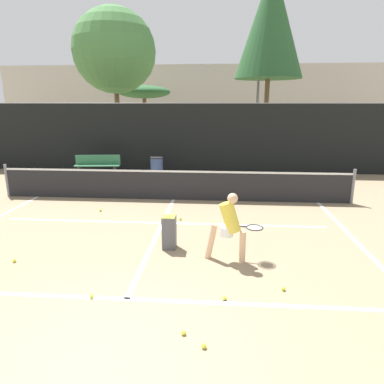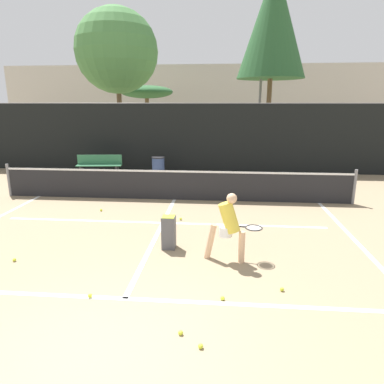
% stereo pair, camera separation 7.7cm
% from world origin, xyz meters
% --- Properties ---
extents(ground_plane, '(100.00, 100.00, 0.00)m').
position_xyz_m(ground_plane, '(0.00, 0.00, 0.00)').
color(ground_plane, '#937F60').
extents(court_baseline_near, '(11.00, 0.10, 0.01)m').
position_xyz_m(court_baseline_near, '(0.00, 1.41, 0.00)').
color(court_baseline_near, white).
rests_on(court_baseline_near, ground).
extents(court_service_line, '(8.25, 0.10, 0.01)m').
position_xyz_m(court_service_line, '(0.00, 4.94, 0.00)').
color(court_service_line, white).
rests_on(court_service_line, ground).
extents(court_center_mark, '(0.10, 5.73, 0.01)m').
position_xyz_m(court_center_mark, '(0.00, 4.28, 0.00)').
color(court_center_mark, white).
rests_on(court_center_mark, ground).
extents(court_sideline_right, '(0.10, 6.73, 0.01)m').
position_xyz_m(court_sideline_right, '(4.51, 4.28, 0.00)').
color(court_sideline_right, white).
rests_on(court_sideline_right, ground).
extents(net, '(11.09, 0.09, 1.07)m').
position_xyz_m(net, '(0.00, 7.14, 0.51)').
color(net, slate).
rests_on(net, ground).
extents(fence_back, '(24.00, 0.06, 2.99)m').
position_xyz_m(fence_back, '(0.00, 11.76, 1.49)').
color(fence_back, black).
rests_on(fence_back, ground).
extents(player_practicing, '(1.18, 0.47, 1.37)m').
position_xyz_m(player_practicing, '(1.64, 2.93, 0.75)').
color(player_practicing, '#DBAD84').
rests_on(player_practicing, ground).
extents(tennis_ball_scattered_0, '(0.07, 0.07, 0.07)m').
position_xyz_m(tennis_ball_scattered_0, '(2.51, 1.86, 0.03)').
color(tennis_ball_scattered_0, '#D1E033').
rests_on(tennis_ball_scattered_0, ground).
extents(tennis_ball_scattered_1, '(0.07, 0.07, 0.07)m').
position_xyz_m(tennis_ball_scattered_1, '(1.26, 0.39, 0.03)').
color(tennis_ball_scattered_1, '#D1E033').
rests_on(tennis_ball_scattered_1, ground).
extents(tennis_ball_scattered_2, '(0.07, 0.07, 0.07)m').
position_xyz_m(tennis_ball_scattered_2, '(0.98, 0.63, 0.03)').
color(tennis_ball_scattered_2, '#D1E033').
rests_on(tennis_ball_scattered_2, ground).
extents(tennis_ball_scattered_3, '(0.07, 0.07, 0.07)m').
position_xyz_m(tennis_ball_scattered_3, '(-2.52, 2.51, 0.03)').
color(tennis_ball_scattered_3, '#D1E033').
rests_on(tennis_ball_scattered_3, ground).
extents(tennis_ball_scattered_4, '(0.07, 0.07, 0.07)m').
position_xyz_m(tennis_ball_scattered_4, '(-0.56, 1.40, 0.03)').
color(tennis_ball_scattered_4, '#D1E033').
rests_on(tennis_ball_scattered_4, ground).
extents(tennis_ball_scattered_5, '(0.07, 0.07, 0.07)m').
position_xyz_m(tennis_ball_scattered_5, '(-1.92, 5.77, 0.03)').
color(tennis_ball_scattered_5, '#D1E033').
rests_on(tennis_ball_scattered_5, ground).
extents(tennis_ball_scattered_6, '(0.07, 0.07, 0.07)m').
position_xyz_m(tennis_ball_scattered_6, '(1.54, 1.51, 0.03)').
color(tennis_ball_scattered_6, '#D1E033').
rests_on(tennis_ball_scattered_6, ground).
extents(tennis_ball_scattered_7, '(0.07, 0.07, 0.07)m').
position_xyz_m(tennis_ball_scattered_7, '(0.43, 5.21, 0.03)').
color(tennis_ball_scattered_7, '#D1E033').
rests_on(tennis_ball_scattered_7, ground).
extents(ball_hopper, '(0.28, 0.28, 0.71)m').
position_xyz_m(ball_hopper, '(0.40, 3.42, 0.37)').
color(ball_hopper, '#4C4C51').
rests_on(ball_hopper, ground).
extents(courtside_bench, '(1.91, 0.60, 0.86)m').
position_xyz_m(courtside_bench, '(-3.67, 10.61, 0.48)').
color(courtside_bench, '#33724C').
rests_on(courtside_bench, ground).
extents(trash_bin, '(0.54, 0.54, 0.80)m').
position_xyz_m(trash_bin, '(-1.18, 10.76, 0.40)').
color(trash_bin, '#384C7F').
rests_on(trash_bin, ground).
extents(parked_car, '(1.64, 4.08, 1.31)m').
position_xyz_m(parked_car, '(-3.20, 15.37, 0.55)').
color(parked_car, silver).
rests_on(parked_car, ground).
extents(floodlight_mast, '(1.10, 0.24, 9.36)m').
position_xyz_m(floodlight_mast, '(3.73, 18.62, 5.87)').
color(floodlight_mast, slate).
rests_on(floodlight_mast, ground).
extents(tree_west, '(4.57, 4.57, 8.04)m').
position_xyz_m(tree_west, '(-4.44, 16.54, 5.74)').
color(tree_west, brown).
rests_on(tree_west, ground).
extents(tree_mid, '(3.91, 3.91, 10.43)m').
position_xyz_m(tree_mid, '(4.19, 17.98, 7.37)').
color(tree_mid, brown).
rests_on(tree_mid, ground).
extents(tree_east, '(3.72, 3.72, 4.18)m').
position_xyz_m(tree_east, '(-3.93, 21.58, 3.69)').
color(tree_east, brown).
rests_on(tree_east, ground).
extents(building_far, '(36.00, 2.40, 6.15)m').
position_xyz_m(building_far, '(0.00, 28.50, 3.07)').
color(building_far, '#B2ADA3').
rests_on(building_far, ground).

